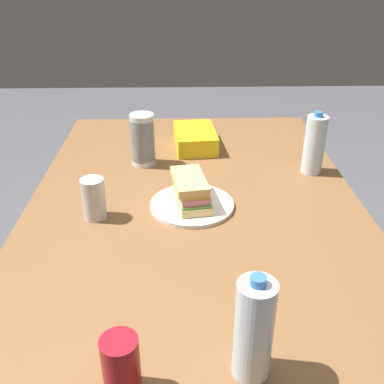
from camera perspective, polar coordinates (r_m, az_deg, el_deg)
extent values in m
plane|color=#4C4C51|center=(1.85, 0.31, -21.95)|extent=(8.00, 8.00, 0.00)
cube|color=brown|center=(1.37, 0.38, -2.35)|extent=(1.57, 1.02, 0.04)
cylinder|color=brown|center=(2.21, 10.96, -1.01)|extent=(0.07, 0.07, 0.70)
cylinder|color=brown|center=(2.20, -11.53, -1.30)|extent=(0.07, 0.07, 0.70)
cylinder|color=white|center=(1.35, 0.00, -1.64)|extent=(0.25, 0.25, 0.01)
cube|color=#DBB26B|center=(1.34, 0.00, -0.98)|extent=(0.18, 0.12, 0.02)
cube|color=#599E3F|center=(1.33, 0.00, -0.38)|extent=(0.17, 0.11, 0.01)
cube|color=#C6727A|center=(1.32, 0.00, 0.15)|extent=(0.17, 0.11, 0.02)
cube|color=yellow|center=(1.32, 0.00, 0.65)|extent=(0.16, 0.10, 0.01)
cube|color=#DBB26B|center=(1.32, -0.35, 1.44)|extent=(0.18, 0.12, 0.02)
cylinder|color=maroon|center=(0.82, -9.01, -21.11)|extent=(0.07, 0.07, 0.12)
cube|color=yellow|center=(1.75, 0.40, 6.85)|extent=(0.24, 0.17, 0.07)
cylinder|color=silver|center=(0.82, 7.88, -17.06)|extent=(0.07, 0.07, 0.20)
cylinder|color=blue|center=(0.74, 8.45, -11.13)|extent=(0.03, 0.03, 0.02)
cylinder|color=silver|center=(1.61, -6.22, 5.16)|extent=(0.08, 0.08, 0.09)
cylinder|color=silver|center=(1.60, -6.25, 5.75)|extent=(0.08, 0.08, 0.09)
cylinder|color=silver|center=(1.60, -6.29, 6.35)|extent=(0.08, 0.08, 0.09)
cylinder|color=silver|center=(1.59, -6.32, 6.95)|extent=(0.08, 0.08, 0.09)
cylinder|color=silver|center=(1.58, -6.36, 7.55)|extent=(0.08, 0.08, 0.09)
cylinder|color=silver|center=(1.58, -6.39, 8.16)|extent=(0.08, 0.08, 0.09)
cylinder|color=silver|center=(1.57, 15.32, 5.80)|extent=(0.07, 0.07, 0.20)
cylinder|color=blue|center=(1.54, 15.83, 9.51)|extent=(0.03, 0.03, 0.02)
cylinder|color=silver|center=(1.30, -12.39, -0.83)|extent=(0.07, 0.07, 0.12)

